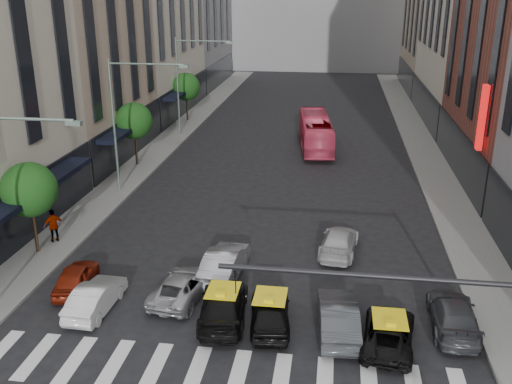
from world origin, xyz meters
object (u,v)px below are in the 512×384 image
at_px(streetlamp_mid, 126,109).
at_px(taxi_left, 223,305).
at_px(car_white_front, 96,297).
at_px(pedestrian_far, 54,226).
at_px(car_red, 76,277).
at_px(taxi_center, 270,311).
at_px(streetlamp_far, 187,74).
at_px(bus, 316,132).

bearing_deg(streetlamp_mid, taxi_left, -57.77).
relative_size(car_white_front, pedestrian_far, 2.09).
xyz_separation_m(car_red, taxi_left, (7.41, -1.58, 0.07)).
relative_size(taxi_left, taxi_center, 1.17).
bearing_deg(streetlamp_far, bus, -12.13).
height_order(streetlamp_mid, taxi_center, streetlamp_mid).
relative_size(taxi_center, pedestrian_far, 2.16).
xyz_separation_m(taxi_left, bus, (2.72, 28.28, 0.75)).
distance_m(car_white_front, pedestrian_far, 8.07).
distance_m(car_red, car_white_front, 2.36).
distance_m(streetlamp_mid, taxi_center, 19.64).
bearing_deg(car_white_front, streetlamp_far, -80.95).
distance_m(taxi_left, pedestrian_far, 12.43).
xyz_separation_m(car_red, bus, (10.13, 26.70, 0.82)).
relative_size(streetlamp_mid, car_red, 2.45).
height_order(car_red, car_white_front, car_white_front).
bearing_deg(car_white_front, taxi_center, -178.70).
bearing_deg(car_red, taxi_left, 160.06).
xyz_separation_m(streetlamp_mid, streetlamp_far, (0.00, 16.00, 0.00)).
distance_m(streetlamp_mid, bus, 18.60).
distance_m(bus, pedestrian_far, 25.88).
bearing_deg(streetlamp_far, taxi_center, -69.82).
bearing_deg(streetlamp_mid, car_red, -81.58).
height_order(taxi_center, bus, bus).
bearing_deg(streetlamp_far, car_white_front, -83.27).
distance_m(streetlamp_far, car_white_front, 31.62).
xyz_separation_m(streetlamp_far, taxi_center, (11.43, -31.10, -5.21)).
xyz_separation_m(streetlamp_far, taxi_left, (9.38, -30.88, -5.21)).
bearing_deg(bus, taxi_left, 78.32).
relative_size(streetlamp_far, taxi_center, 2.20).
bearing_deg(streetlamp_far, car_red, -86.15).
distance_m(car_red, taxi_left, 7.58).
height_order(taxi_left, taxi_center, taxi_center).
distance_m(taxi_center, bus, 28.52).
height_order(streetlamp_mid, bus, streetlamp_mid).
xyz_separation_m(streetlamp_mid, car_red, (1.97, -13.30, -5.28)).
bearing_deg(pedestrian_far, bus, -161.51).
relative_size(car_red, pedestrian_far, 1.94).
bearing_deg(bus, pedestrian_far, 52.39).
xyz_separation_m(taxi_center, pedestrian_far, (-12.82, 6.42, 0.40)).
bearing_deg(bus, taxi_center, 82.47).
relative_size(streetlamp_mid, bus, 0.86).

